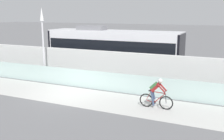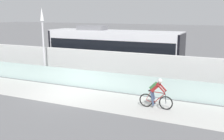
# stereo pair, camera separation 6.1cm
# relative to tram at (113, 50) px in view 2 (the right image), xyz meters

# --- Properties ---
(ground_plane) EXTENTS (200.00, 200.00, 0.00)m
(ground_plane) POSITION_rel_tram_xyz_m (0.02, -6.85, -1.89)
(ground_plane) COLOR slate
(bike_path_deck) EXTENTS (32.00, 3.20, 0.01)m
(bike_path_deck) POSITION_rel_tram_xyz_m (0.02, -6.85, -1.89)
(bike_path_deck) COLOR beige
(bike_path_deck) RESTS_ON ground
(glass_parapet) EXTENTS (32.00, 0.05, 1.20)m
(glass_parapet) POSITION_rel_tram_xyz_m (0.02, -5.00, -1.29)
(glass_parapet) COLOR #ADC6C1
(glass_parapet) RESTS_ON ground
(concrete_barrier_wall) EXTENTS (32.00, 0.36, 2.24)m
(concrete_barrier_wall) POSITION_rel_tram_xyz_m (0.02, -3.20, -0.77)
(concrete_barrier_wall) COLOR silver
(concrete_barrier_wall) RESTS_ON ground
(tram_rail_near) EXTENTS (32.00, 0.08, 0.01)m
(tram_rail_near) POSITION_rel_tram_xyz_m (0.02, -0.72, -1.89)
(tram_rail_near) COLOR #595654
(tram_rail_near) RESTS_ON ground
(tram_rail_far) EXTENTS (32.00, 0.08, 0.01)m
(tram_rail_far) POSITION_rel_tram_xyz_m (0.02, 0.72, -1.89)
(tram_rail_far) COLOR #595654
(tram_rail_far) RESTS_ON ground
(tram) EXTENTS (11.06, 2.54, 3.81)m
(tram) POSITION_rel_tram_xyz_m (0.00, 0.00, 0.00)
(tram) COLOR silver
(tram) RESTS_ON ground
(cyclist_on_bike) EXTENTS (1.77, 0.58, 1.61)m
(cyclist_on_bike) POSITION_rel_tram_xyz_m (5.49, -6.85, -1.09)
(cyclist_on_bike) COLOR black
(cyclist_on_bike) RESTS_ON ground
(lamp_post_antenna) EXTENTS (0.28, 0.28, 5.20)m
(lamp_post_antenna) POSITION_rel_tram_xyz_m (-3.29, -4.70, 1.40)
(lamp_post_antenna) COLOR gray
(lamp_post_antenna) RESTS_ON ground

